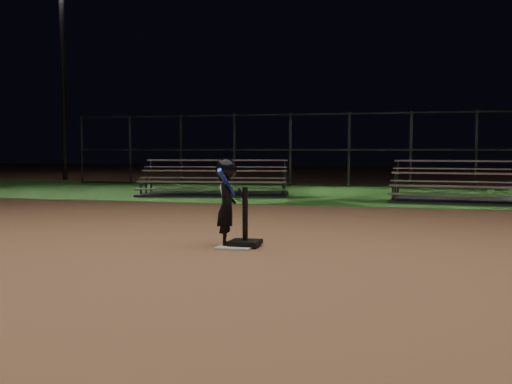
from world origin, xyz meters
name	(u,v)px	position (x,y,z in m)	size (l,w,h in m)	color
ground	(236,248)	(0.00, 0.00, 0.00)	(80.00, 80.00, 0.00)	#986644
grass_strip	(337,193)	(0.00, 10.00, 0.01)	(60.00, 8.00, 0.01)	#26611F
home_plate	(236,247)	(0.00, 0.00, 0.01)	(0.45, 0.45, 0.02)	beige
batting_tee	(245,235)	(0.09, 0.11, 0.16)	(0.38, 0.38, 0.75)	black
child_batter	(226,200)	(-0.15, 0.08, 0.61)	(0.41, 0.62, 1.15)	black
bleacher_left	(214,188)	(-3.16, 8.38, 0.20)	(4.28, 2.64, 0.98)	#BAB9BE
bleacher_right	(479,194)	(3.65, 7.82, 0.21)	(4.19, 2.25, 1.00)	silver
backstop_fence	(349,150)	(0.00, 13.00, 1.25)	(20.08, 0.08, 2.50)	#38383D
light_pole_left	(62,60)	(-12.00, 14.94, 4.95)	(0.90, 0.53, 8.30)	#2D2D30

